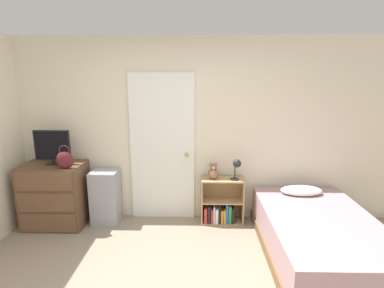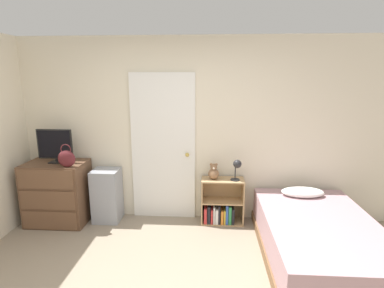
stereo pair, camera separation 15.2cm
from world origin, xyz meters
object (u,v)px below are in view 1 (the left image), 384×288
object	(u,v)px
tv	(52,147)
bed	(320,237)
storage_bin	(106,197)
bookshelf	(221,206)
teddy_bear	(213,172)
dresser	(55,195)
handbag	(65,160)
desk_lamp	(237,165)

from	to	relation	value
tv	bed	world-z (taller)	tv
tv	bed	size ratio (longest dim) A/B	0.24
storage_bin	bed	size ratio (longest dim) A/B	0.38
bookshelf	teddy_bear	world-z (taller)	teddy_bear
dresser	handbag	world-z (taller)	handbag
handbag	storage_bin	bearing A→B (deg)	35.31
storage_bin	tv	bearing A→B (deg)	-173.13
teddy_bear	desk_lamp	xyz separation A→B (m)	(0.31, -0.04, 0.11)
bookshelf	bed	world-z (taller)	bookshelf
tv	desk_lamp	xyz separation A→B (m)	(2.46, 0.07, -0.26)
desk_lamp	bookshelf	bearing A→B (deg)	168.41
dresser	teddy_bear	distance (m)	2.19
dresser	storage_bin	distance (m)	0.67
dresser	bed	world-z (taller)	dresser
handbag	desk_lamp	size ratio (longest dim) A/B	1.04
dresser	bed	bearing A→B (deg)	-11.82
tv	storage_bin	xyz separation A→B (m)	(0.65, 0.08, -0.73)
storage_bin	teddy_bear	xyz separation A→B (m)	(1.50, 0.03, 0.36)
dresser	desk_lamp	xyz separation A→B (m)	(2.48, 0.09, 0.41)
storage_bin	bookshelf	size ratio (longest dim) A/B	1.17
tv	desk_lamp	distance (m)	2.48
teddy_bear	storage_bin	bearing A→B (deg)	-178.72
tv	bed	bearing A→B (deg)	-12.21
desk_lamp	teddy_bear	bearing A→B (deg)	172.27
bookshelf	desk_lamp	xyz separation A→B (m)	(0.20, -0.04, 0.61)
handbag	storage_bin	xyz separation A→B (m)	(0.40, 0.28, -0.61)
tv	desk_lamp	world-z (taller)	tv
tv	bed	xyz separation A→B (m)	(3.32, -0.72, -0.87)
handbag	bed	bearing A→B (deg)	-9.53
dresser	teddy_bear	world-z (taller)	dresser
handbag	storage_bin	distance (m)	0.78
tv	handbag	bearing A→B (deg)	-39.14
dresser	storage_bin	size ratio (longest dim) A/B	1.16
teddy_bear	desk_lamp	bearing A→B (deg)	-7.73
dresser	teddy_bear	xyz separation A→B (m)	(2.17, 0.13, 0.30)
handbag	storage_bin	size ratio (longest dim) A/B	0.41
handbag	tv	bearing A→B (deg)	140.86
storage_bin	bed	distance (m)	2.80
bookshelf	bed	xyz separation A→B (m)	(1.06, -0.83, 0.01)
dresser	bookshelf	distance (m)	2.29
storage_bin	bookshelf	distance (m)	1.62
storage_bin	bed	world-z (taller)	storage_bin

